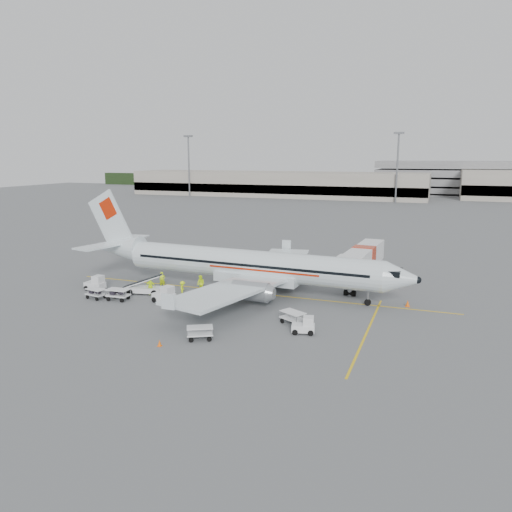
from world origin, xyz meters
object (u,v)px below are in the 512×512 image
(aircraft, at_px, (250,245))
(tug_fore, at_px, (303,325))
(tug_mid, at_px, (164,294))
(tug_aft, at_px, (95,283))
(jet_bridge, at_px, (363,265))
(belt_loader, at_px, (144,281))

(aircraft, bearing_deg, tug_fore, -47.28)
(aircraft, xyz_separation_m, tug_mid, (-6.94, -6.82, -4.44))
(aircraft, xyz_separation_m, tug_fore, (9.02, -10.74, -4.57))
(aircraft, bearing_deg, tug_aft, -159.69)
(jet_bridge, bearing_deg, tug_fore, -92.25)
(belt_loader, relative_size, tug_mid, 2.27)
(jet_bridge, height_order, tug_mid, jet_bridge)
(belt_loader, xyz_separation_m, tug_mid, (3.68, -2.07, -0.52))
(jet_bridge, distance_m, belt_loader, 25.45)
(aircraft, height_order, tug_mid, aircraft)
(jet_bridge, distance_m, tug_mid, 23.69)
(belt_loader, distance_m, tug_aft, 6.21)
(aircraft, bearing_deg, tug_mid, -132.79)
(aircraft, distance_m, tug_mid, 10.70)
(belt_loader, height_order, tug_aft, belt_loader)
(belt_loader, bearing_deg, aircraft, 13.49)
(jet_bridge, bearing_deg, belt_loader, -144.73)
(aircraft, distance_m, jet_bridge, 14.31)
(tug_fore, distance_m, tug_aft, 26.35)
(jet_bridge, xyz_separation_m, belt_loader, (-21.76, -13.16, -0.81))
(jet_bridge, bearing_deg, aircraft, -138.85)
(aircraft, relative_size, tug_fore, 19.87)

